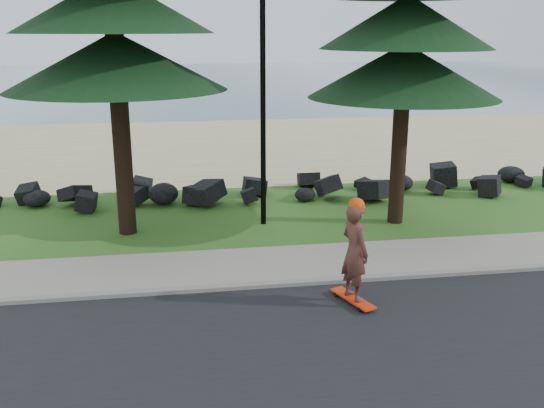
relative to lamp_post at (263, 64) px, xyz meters
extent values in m
plane|color=#305D1D|center=(0.00, -3.20, -4.13)|extent=(160.00, 160.00, 0.00)
cube|color=black|center=(0.00, -7.70, -4.12)|extent=(160.00, 7.00, 0.02)
cube|color=gray|center=(0.00, -4.10, -4.08)|extent=(160.00, 0.20, 0.10)
cube|color=gray|center=(0.00, -3.00, -4.09)|extent=(160.00, 2.00, 0.08)
cube|color=tan|center=(0.00, 11.30, -4.13)|extent=(160.00, 15.00, 0.01)
cube|color=#3A5E6F|center=(0.00, 47.80, -4.13)|extent=(160.00, 58.00, 0.01)
cylinder|color=black|center=(0.00, 0.00, -0.13)|extent=(0.14, 0.14, 8.00)
cube|color=red|center=(0.97, -5.09, -4.03)|extent=(0.64, 1.12, 0.04)
imported|color=brown|center=(0.97, -5.09, -3.09)|extent=(0.65, 0.78, 1.83)
sphere|color=#E0440C|center=(0.97, -5.09, -2.21)|extent=(0.29, 0.29, 0.29)
camera|label=1|loc=(-2.15, -15.14, 0.84)|focal=40.00mm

